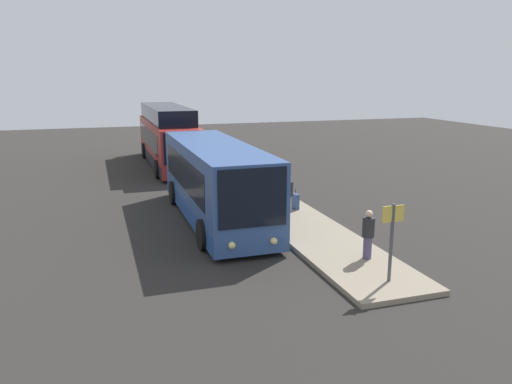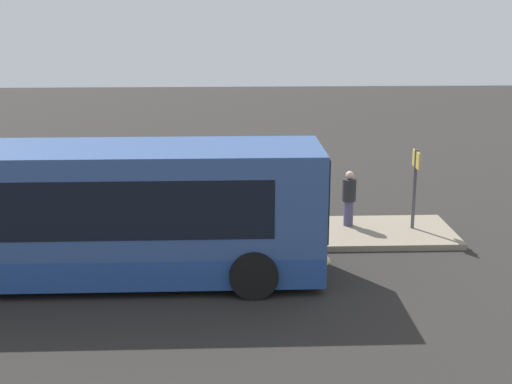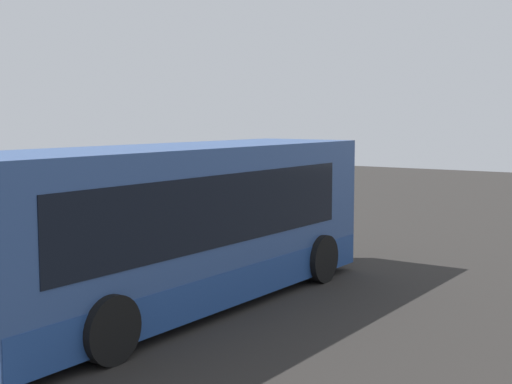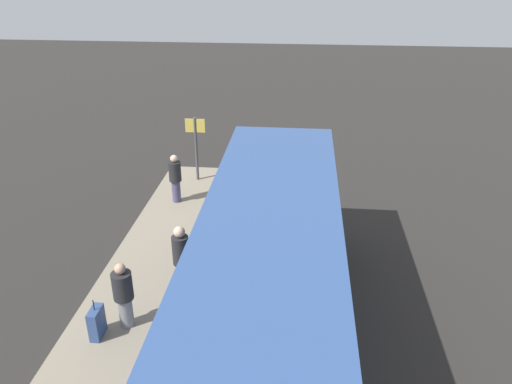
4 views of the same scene
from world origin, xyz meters
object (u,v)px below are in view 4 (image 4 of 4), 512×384
(passenger_with_bags, at_px, (182,258))
(sign_post, at_px, (196,141))
(passenger_boarding, at_px, (123,293))
(suitcase, at_px, (97,323))
(bus_lead, at_px, (269,290))
(passenger_waiting, at_px, (175,177))

(passenger_with_bags, bearing_deg, sign_post, -136.72)
(passenger_boarding, height_order, passenger_with_bags, passenger_with_bags)
(passenger_boarding, xyz_separation_m, suitcase, (-0.39, 0.50, -0.49))
(passenger_boarding, bearing_deg, suitcase, 155.63)
(passenger_with_bags, bearing_deg, bus_lead, 86.54)
(passenger_waiting, xyz_separation_m, passenger_with_bags, (-4.74, -1.33, 0.10))
(passenger_with_bags, bearing_deg, passenger_boarding, -2.60)
(bus_lead, xyz_separation_m, passenger_boarding, (0.40, 3.10, -0.60))
(passenger_boarding, bearing_deg, passenger_with_bags, -9.58)
(passenger_boarding, xyz_separation_m, sign_post, (7.80, 0.04, 0.62))
(sign_post, bearing_deg, passenger_waiting, 169.66)
(bus_lead, relative_size, sign_post, 4.51)
(bus_lead, distance_m, passenger_with_bags, 2.76)
(bus_lead, distance_m, passenger_waiting, 7.31)
(bus_lead, bearing_deg, passenger_boarding, 82.57)
(passenger_boarding, bearing_deg, passenger_waiting, 31.09)
(passenger_waiting, height_order, sign_post, sign_post)
(passenger_waiting, height_order, suitcase, passenger_waiting)
(passenger_boarding, distance_m, passenger_waiting, 6.02)
(passenger_boarding, relative_size, sign_post, 0.69)
(passenger_waiting, distance_m, suitcase, 6.42)
(passenger_boarding, xyz_separation_m, passenger_with_bags, (1.27, -0.96, 0.13))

